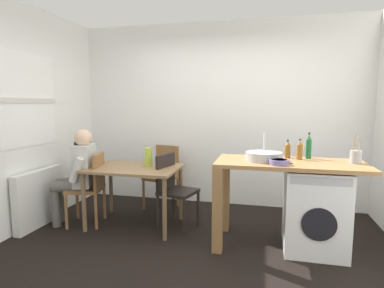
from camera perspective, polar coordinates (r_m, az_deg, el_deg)
ground_plane at (r=3.35m, az=-0.06°, el=-19.45°), size 5.46×5.46×0.00m
wall_back at (r=4.71m, az=4.96°, el=5.37°), size 4.60×0.10×2.70m
wall_window_side at (r=4.07m, az=-30.99°, el=4.10°), size 0.12×3.80×2.70m
radiator at (r=4.36m, az=-26.13°, el=-8.84°), size 0.10×0.80×0.70m
dining_table at (r=3.91m, az=-10.54°, el=-5.56°), size 1.10×0.76×0.74m
chair_person_seat at (r=4.12m, az=-18.00°, el=-7.07°), size 0.48×0.48×0.90m
chair_opposite at (r=3.84m, az=-3.49°, el=-7.77°), size 0.49×0.49×0.90m
chair_spare_by_wall at (r=4.60m, az=-5.23°, el=-5.26°), size 0.48×0.48×0.90m
seated_person at (r=4.14m, az=-20.21°, el=-4.78°), size 0.54×0.54×1.20m
kitchen_counter at (r=3.38m, az=13.77°, el=-5.63°), size 1.50×0.68×0.92m
washing_machine at (r=3.50m, az=21.52°, el=-11.11°), size 0.60×0.61×0.86m
sink_basin at (r=3.34m, az=13.00°, el=-2.20°), size 0.38×0.38×0.09m
tap at (r=3.51m, az=13.07°, el=-0.20°), size 0.02×0.02×0.28m
bottle_tall_green at (r=3.57m, az=17.10°, el=-1.02°), size 0.06×0.06×0.20m
bottle_squat_brown at (r=3.51m, az=19.12°, el=-1.07°), size 0.06×0.06×0.22m
bottle_clear_small at (r=3.60m, az=20.58°, el=-0.47°), size 0.06×0.06×0.28m
mixing_bowl at (r=3.15m, az=15.64°, el=-3.15°), size 0.19×0.19×0.05m
utensil_crock at (r=3.50m, az=27.80°, el=-2.04°), size 0.11×0.11×0.30m
vase at (r=3.91m, az=-8.01°, el=-2.35°), size 0.09×0.09×0.23m
scissors at (r=3.26m, az=16.70°, el=-3.31°), size 0.15×0.06×0.01m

